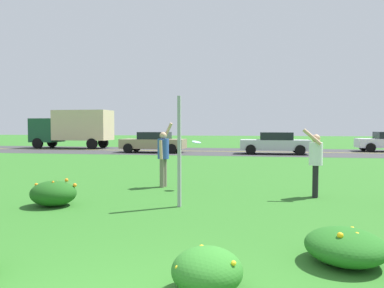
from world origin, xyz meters
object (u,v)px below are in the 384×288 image
(person_thrower_blue_shirt, at_px, (163,154))
(car_silver_center_left, at_px, (275,143))
(person_catcher_white_shirt, at_px, (316,159))
(box_truck_dark_green, at_px, (73,127))
(car_tan_center_right, at_px, (154,142))
(frisbee_pale_blue, at_px, (196,142))
(sign_post_near_path, at_px, (179,152))

(person_thrower_blue_shirt, xyz_separation_m, car_silver_center_left, (3.96, 14.30, -0.26))
(person_catcher_white_shirt, xyz_separation_m, box_truck_dark_green, (-16.84, 19.01, 0.83))
(person_thrower_blue_shirt, bearing_deg, car_silver_center_left, 74.52)
(person_catcher_white_shirt, bearing_deg, person_thrower_blue_shirt, 168.45)
(car_silver_center_left, distance_m, box_truck_dark_green, 17.01)
(person_thrower_blue_shirt, distance_m, box_truck_dark_green, 22.09)
(car_tan_center_right, bearing_deg, person_catcher_white_shirt, -60.22)
(car_tan_center_right, height_order, box_truck_dark_green, box_truck_dark_green)
(person_catcher_white_shirt, relative_size, car_tan_center_right, 0.39)
(person_thrower_blue_shirt, xyz_separation_m, box_truck_dark_green, (-12.58, 18.14, 0.80))
(person_thrower_blue_shirt, height_order, person_catcher_white_shirt, person_thrower_blue_shirt)
(frisbee_pale_blue, xyz_separation_m, car_silver_center_left, (2.93, 14.45, -0.62))
(sign_post_near_path, height_order, box_truck_dark_green, box_truck_dark_green)
(person_thrower_blue_shirt, bearing_deg, person_catcher_white_shirt, -11.55)
(person_thrower_blue_shirt, relative_size, person_catcher_white_shirt, 1.10)
(sign_post_near_path, xyz_separation_m, person_catcher_white_shirt, (3.21, 1.72, -0.28))
(box_truck_dark_green, bearing_deg, person_thrower_blue_shirt, -55.27)
(car_tan_center_right, bearing_deg, person_thrower_blue_shirt, -72.81)
(sign_post_near_path, relative_size, car_silver_center_left, 0.56)
(person_thrower_blue_shirt, relative_size, car_silver_center_left, 0.43)
(person_thrower_blue_shirt, distance_m, person_catcher_white_shirt, 4.35)
(frisbee_pale_blue, distance_m, car_silver_center_left, 14.75)
(person_thrower_blue_shirt, xyz_separation_m, frisbee_pale_blue, (1.03, -0.15, 0.36))
(sign_post_near_path, bearing_deg, person_thrower_blue_shirt, 112.02)
(sign_post_near_path, bearing_deg, car_tan_center_right, 107.95)
(car_silver_center_left, height_order, box_truck_dark_green, box_truck_dark_green)
(sign_post_near_path, relative_size, frisbee_pale_blue, 9.24)
(person_catcher_white_shirt, bearing_deg, car_tan_center_right, 119.78)
(person_thrower_blue_shirt, relative_size, car_tan_center_right, 0.43)
(sign_post_near_path, distance_m, car_silver_center_left, 17.14)
(sign_post_near_path, distance_m, frisbee_pale_blue, 2.44)
(frisbee_pale_blue, xyz_separation_m, box_truck_dark_green, (-13.61, 18.29, 0.44))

